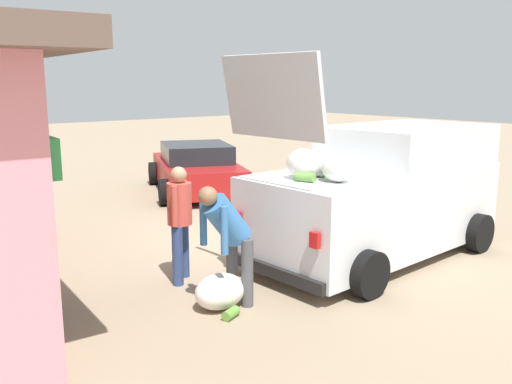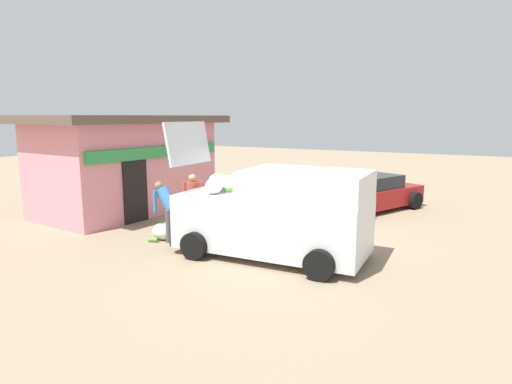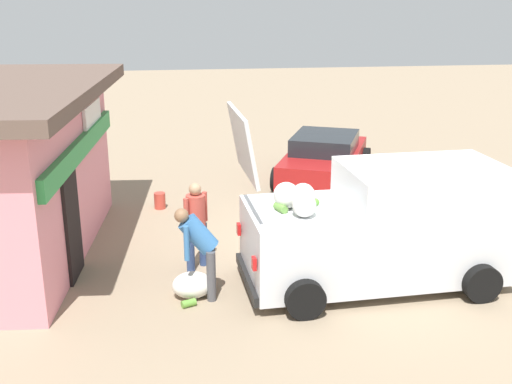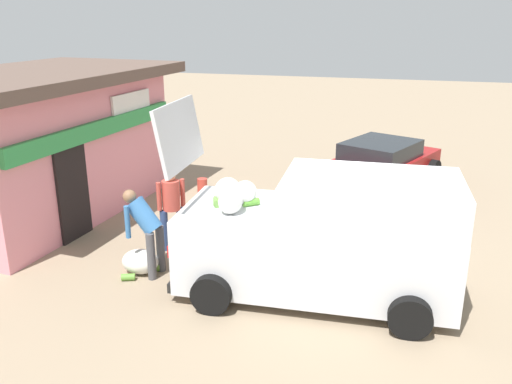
{
  "view_description": "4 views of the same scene",
  "coord_description": "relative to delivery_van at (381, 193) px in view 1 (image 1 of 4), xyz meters",
  "views": [
    {
      "loc": [
        -7.18,
        6.32,
        2.76
      ],
      "look_at": [
        -0.09,
        0.62,
        0.93
      ],
      "focal_mm": 38.63,
      "sensor_mm": 36.0,
      "label": 1
    },
    {
      "loc": [
        -10.5,
        -4.88,
        3.22
      ],
      "look_at": [
        0.67,
        1.27,
        1.0
      ],
      "focal_mm": 30.48,
      "sensor_mm": 36.0,
      "label": 2
    },
    {
      "loc": [
        -11.2,
        2.85,
        4.82
      ],
      "look_at": [
        0.05,
        1.32,
        1.15
      ],
      "focal_mm": 43.45,
      "sensor_mm": 36.0,
      "label": 3
    },
    {
      "loc": [
        -9.68,
        -1.7,
        4.43
      ],
      "look_at": [
        0.58,
        1.2,
        0.86
      ],
      "focal_mm": 37.5,
      "sensor_mm": 36.0,
      "label": 4
    }
  ],
  "objects": [
    {
      "name": "delivery_van",
      "position": [
        0.0,
        0.0,
        0.0
      ],
      "size": [
        2.43,
        4.66,
        3.1
      ],
      "color": "silver",
      "rests_on": "ground_plane"
    },
    {
      "name": "parked_sedan",
      "position": [
        6.21,
        -0.51,
        -0.44
      ],
      "size": [
        4.39,
        3.31,
        1.23
      ],
      "color": "maroon",
      "rests_on": "ground_plane"
    },
    {
      "name": "vendor_standing",
      "position": [
        0.96,
        3.14,
        -0.08
      ],
      "size": [
        0.48,
        0.48,
        1.63
      ],
      "color": "navy",
      "rests_on": "ground_plane"
    },
    {
      "name": "unloaded_banana_pile",
      "position": [
        -0.16,
        3.26,
        -0.82
      ],
      "size": [
        0.78,
        0.7,
        0.44
      ],
      "color": "silver",
      "rests_on": "ground_plane"
    },
    {
      "name": "ground_plane",
      "position": [
        1.74,
        0.62,
        -1.02
      ],
      "size": [
        60.0,
        60.0,
        0.0
      ],
      "primitive_type": "plane",
      "color": "gray"
    },
    {
      "name": "paint_bucket",
      "position": [
        4.38,
        3.86,
        -0.83
      ],
      "size": [
        0.26,
        0.26,
        0.38
      ],
      "primitive_type": "cylinder",
      "color": "#BF3F33",
      "rests_on": "ground_plane"
    },
    {
      "name": "customer_bending",
      "position": [
        -0.15,
        3.13,
        -0.09
      ],
      "size": [
        0.57,
        0.71,
        1.55
      ],
      "color": "#4C4C51",
      "rests_on": "ground_plane"
    }
  ]
}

